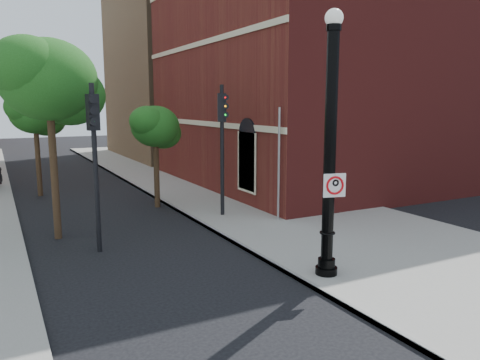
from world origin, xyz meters
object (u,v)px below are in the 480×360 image
lamppost (330,160)px  traffic_signal_right (222,129)px  no_parking_sign (335,185)px  traffic_signal_left (94,140)px

lamppost → traffic_signal_right: lamppost is taller
no_parking_sign → traffic_signal_right: 7.45m
traffic_signal_right → no_parking_sign: bearing=-71.0°
lamppost → traffic_signal_left: bearing=133.6°
lamppost → no_parking_sign: (0.05, -0.17, -0.63)m
traffic_signal_left → traffic_signal_right: bearing=14.3°
lamppost → traffic_signal_left: (-4.77, 5.02, 0.32)m
lamppost → traffic_signal_right: size_ratio=1.29×
lamppost → traffic_signal_left: 6.93m
traffic_signal_left → lamppost: bearing=-54.6°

